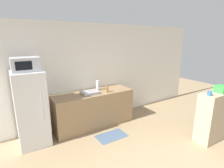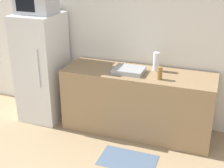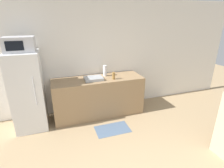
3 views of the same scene
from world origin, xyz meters
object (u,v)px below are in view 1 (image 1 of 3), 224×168
(basket, at_px, (221,89))
(refrigerator, at_px, (31,109))
(bottle_tall, at_px, (98,85))
(microwave, at_px, (26,64))
(bottle_short, at_px, (107,89))
(jar, at_px, (210,93))

(basket, bearing_deg, refrigerator, 150.29)
(bottle_tall, bearing_deg, basket, -50.01)
(microwave, relative_size, bottle_tall, 2.05)
(microwave, bearing_deg, bottle_short, -3.48)
(bottle_short, relative_size, jar, 1.81)
(bottle_tall, xyz_separation_m, jar, (1.39, -2.17, 0.13))
(bottle_tall, relative_size, jar, 2.82)
(microwave, relative_size, basket, 2.09)
(bottle_tall, bearing_deg, bottle_short, -68.98)
(bottle_short, bearing_deg, refrigerator, 176.48)
(basket, height_order, jar, basket)
(refrigerator, bearing_deg, bottle_short, -3.52)
(microwave, distance_m, bottle_tall, 1.82)
(refrigerator, xyz_separation_m, basket, (3.49, -1.99, 0.38))
(bottle_tall, bearing_deg, jar, -57.34)
(microwave, xyz_separation_m, bottle_short, (1.78, -0.11, -0.75))
(refrigerator, height_order, basket, refrigerator)
(refrigerator, relative_size, basket, 6.37)
(refrigerator, bearing_deg, microwave, -109.05)
(refrigerator, distance_m, basket, 4.03)
(microwave, bearing_deg, basket, -29.69)
(bottle_tall, xyz_separation_m, basket, (1.83, -2.18, 0.15))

